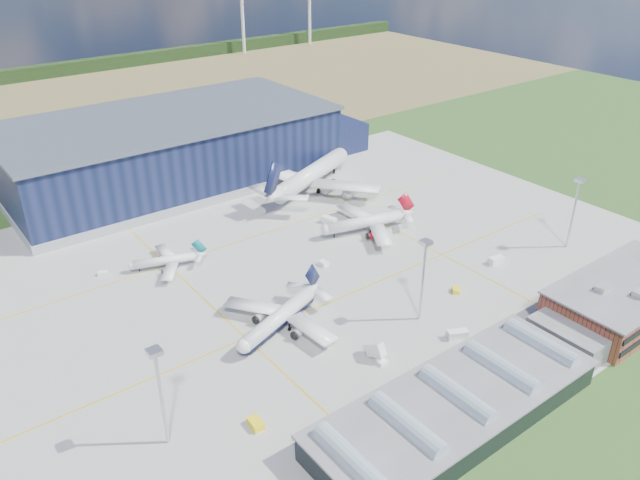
{
  "coord_description": "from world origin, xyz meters",
  "views": [
    {
      "loc": [
        -90.65,
        -120.39,
        93.41
      ],
      "look_at": [
        9.06,
        11.24,
        6.03
      ],
      "focal_mm": 35.0,
      "sensor_mm": 36.0,
      "label": 1
    }
  ],
  "objects_px": {
    "hangar": "(176,151)",
    "gse_van_b": "(329,220)",
    "light_mast_west": "(159,382)",
    "gse_cart_a": "(324,263)",
    "car_a": "(576,294)",
    "gse_cart_b": "(103,273)",
    "gse_tug_b": "(456,290)",
    "ops_building": "(626,296)",
    "car_b": "(579,292)",
    "light_mast_east": "(576,202)",
    "gse_tug_c": "(290,185)",
    "gse_tug_a": "(256,424)",
    "airliner_regional": "(164,257)",
    "airliner_widebody": "(311,166)",
    "gse_van_a": "(457,335)",
    "gse_van_c": "(496,260)",
    "light_mast_center": "(424,267)",
    "airstair": "(375,353)",
    "airliner_red": "(365,217)",
    "airliner_navy": "(278,311)"
  },
  "relations": [
    {
      "from": "hangar",
      "to": "gse_van_b",
      "type": "xyz_separation_m",
      "value": [
        22.77,
        -66.7,
        -10.46
      ]
    },
    {
      "from": "light_mast_west",
      "to": "gse_cart_a",
      "type": "height_order",
      "value": "light_mast_west"
    },
    {
      "from": "car_a",
      "to": "hangar",
      "type": "bearing_deg",
      "value": 27.91
    },
    {
      "from": "gse_van_b",
      "to": "gse_cart_b",
      "type": "distance_m",
      "value": 74.04
    },
    {
      "from": "gse_tug_b",
      "to": "gse_van_b",
      "type": "distance_m",
      "value": 55.14
    },
    {
      "from": "ops_building",
      "to": "car_b",
      "type": "distance_m",
      "value": 12.81
    },
    {
      "from": "ops_building",
      "to": "car_b",
      "type": "bearing_deg",
      "value": 96.84
    },
    {
      "from": "light_mast_east",
      "to": "gse_tug_c",
      "type": "bearing_deg",
      "value": 114.58
    },
    {
      "from": "gse_tug_a",
      "to": "car_a",
      "type": "xyz_separation_m",
      "value": [
        96.06,
        -11.09,
        -0.22
      ]
    },
    {
      "from": "hangar",
      "to": "airliner_regional",
      "type": "relative_size",
      "value": 6.13
    },
    {
      "from": "car_a",
      "to": "ops_building",
      "type": "bearing_deg",
      "value": -157.98
    },
    {
      "from": "airliner_widebody",
      "to": "gse_tug_b",
      "type": "height_order",
      "value": "airliner_widebody"
    },
    {
      "from": "light_mast_east",
      "to": "gse_van_a",
      "type": "bearing_deg",
      "value": -169.72
    },
    {
      "from": "gse_van_b",
      "to": "gse_tug_b",
      "type": "bearing_deg",
      "value": -103.6
    },
    {
      "from": "light_mast_east",
      "to": "airliner_regional",
      "type": "relative_size",
      "value": 0.97
    },
    {
      "from": "gse_tug_a",
      "to": "car_b",
      "type": "bearing_deg",
      "value": -2.94
    },
    {
      "from": "airliner_regional",
      "to": "gse_tug_b",
      "type": "distance_m",
      "value": 84.42
    },
    {
      "from": "light_mast_west",
      "to": "gse_van_c",
      "type": "distance_m",
      "value": 110.0
    },
    {
      "from": "light_mast_center",
      "to": "gse_cart_b",
      "type": "height_order",
      "value": "light_mast_center"
    },
    {
      "from": "light_mast_west",
      "to": "gse_tug_c",
      "type": "distance_m",
      "value": 131.58
    },
    {
      "from": "hangar",
      "to": "gse_van_a",
      "type": "relative_size",
      "value": 28.16
    },
    {
      "from": "airstair",
      "to": "gse_tug_a",
      "type": "bearing_deg",
      "value": 178.11
    },
    {
      "from": "light_mast_west",
      "to": "gse_cart_b",
      "type": "xyz_separation_m",
      "value": [
        12.66,
        70.96,
        -14.85
      ]
    },
    {
      "from": "airliner_red",
      "to": "gse_cart_b",
      "type": "distance_m",
      "value": 82.3
    },
    {
      "from": "light_mast_east",
      "to": "car_b",
      "type": "relative_size",
      "value": 6.74
    },
    {
      "from": "airliner_red",
      "to": "gse_cart_b",
      "type": "relative_size",
      "value": 12.96
    },
    {
      "from": "gse_tug_c",
      "to": "gse_tug_b",
      "type": "bearing_deg",
      "value": -94.79
    },
    {
      "from": "airliner_red",
      "to": "airliner_widebody",
      "type": "height_order",
      "value": "airliner_widebody"
    },
    {
      "from": "light_mast_center",
      "to": "gse_van_b",
      "type": "height_order",
      "value": "light_mast_center"
    },
    {
      "from": "gse_tug_a",
      "to": "gse_tug_c",
      "type": "distance_m",
      "value": 125.23
    },
    {
      "from": "gse_tug_b",
      "to": "car_b",
      "type": "bearing_deg",
      "value": 5.77
    },
    {
      "from": "airliner_regional",
      "to": "light_mast_west",
      "type": "bearing_deg",
      "value": 85.08
    },
    {
      "from": "airliner_red",
      "to": "airliner_widebody",
      "type": "distance_m",
      "value": 39.8
    },
    {
      "from": "gse_van_a",
      "to": "car_b",
      "type": "height_order",
      "value": "gse_van_a"
    },
    {
      "from": "gse_cart_a",
      "to": "gse_tug_c",
      "type": "distance_m",
      "value": 60.93
    },
    {
      "from": "airliner_widebody",
      "to": "airstair",
      "type": "bearing_deg",
      "value": -141.7
    },
    {
      "from": "airliner_widebody",
      "to": "airliner_red",
      "type": "bearing_deg",
      "value": -124.06
    },
    {
      "from": "gse_van_b",
      "to": "light_mast_east",
      "type": "bearing_deg",
      "value": -65.0
    },
    {
      "from": "gse_cart_b",
      "to": "car_a",
      "type": "distance_m",
      "value": 133.49
    },
    {
      "from": "airliner_regional",
      "to": "gse_cart_a",
      "type": "distance_m",
      "value": 46.87
    },
    {
      "from": "gse_cart_a",
      "to": "airstair",
      "type": "relative_size",
      "value": 0.6
    },
    {
      "from": "hangar",
      "to": "gse_tug_a",
      "type": "height_order",
      "value": "hangar"
    },
    {
      "from": "light_mast_center",
      "to": "gse_cart_a",
      "type": "xyz_separation_m",
      "value": [
        -2.95,
        36.84,
        -14.78
      ]
    },
    {
      "from": "light_mast_center",
      "to": "airliner_regional",
      "type": "distance_m",
      "value": 76.83
    },
    {
      "from": "light_mast_east",
      "to": "hangar",
      "type": "bearing_deg",
      "value": 120.05
    },
    {
      "from": "gse_van_b",
      "to": "gse_cart_b",
      "type": "xyz_separation_m",
      "value": [
        -72.91,
        12.85,
        -0.58
      ]
    },
    {
      "from": "light_mast_east",
      "to": "gse_van_b",
      "type": "xyz_separation_m",
      "value": [
        -49.42,
        58.11,
        -14.27
      ]
    },
    {
      "from": "airliner_widebody",
      "to": "gse_van_b",
      "type": "relative_size",
      "value": 11.57
    },
    {
      "from": "airliner_navy",
      "to": "airliner_red",
      "type": "bearing_deg",
      "value": -171.67
    },
    {
      "from": "hangar",
      "to": "gse_van_c",
      "type": "distance_m",
      "value": 127.32
    }
  ]
}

